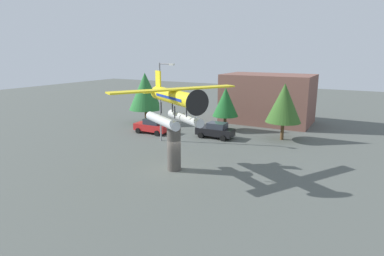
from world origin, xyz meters
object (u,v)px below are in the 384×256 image
at_px(storefront_building, 268,98).
at_px(tree_west, 145,91).
at_px(tree_east, 226,102).
at_px(tree_center_back, 284,103).
at_px(floatplane_monument, 174,103).
at_px(display_pedestal, 174,147).
at_px(streetlight_primary, 162,97).
at_px(car_near_red, 152,126).
at_px(car_mid_black, 216,130).

distance_m(storefront_building, tree_west, 16.53).
height_order(tree_east, tree_center_back, tree_center_back).
xyz_separation_m(storefront_building, tree_west, (-14.02, -8.70, 1.09)).
relative_size(floatplane_monument, storefront_building, 0.82).
height_order(display_pedestal, streetlight_primary, streetlight_primary).
bearing_deg(car_near_red, tree_center_back, -162.59).
xyz_separation_m(storefront_building, tree_east, (-3.11, -7.27, 0.23)).
distance_m(car_mid_black, tree_east, 4.73).
bearing_deg(floatplane_monument, display_pedestal, 180.00).
xyz_separation_m(floatplane_monument, tree_center_back, (5.28, 13.72, -1.46)).
bearing_deg(storefront_building, display_pedestal, -93.31).
bearing_deg(display_pedestal, tree_west, 133.78).
xyz_separation_m(tree_east, tree_center_back, (7.22, -1.08, 0.58)).
relative_size(floatplane_monument, tree_center_back, 1.53).
height_order(display_pedestal, car_near_red, display_pedestal).
relative_size(tree_west, tree_east, 1.30).
distance_m(display_pedestal, car_mid_black, 10.94).
distance_m(display_pedestal, tree_west, 18.58).
height_order(car_near_red, car_mid_black, same).
bearing_deg(tree_east, floatplane_monument, -82.51).
bearing_deg(storefront_building, car_mid_black, -102.95).
xyz_separation_m(car_near_red, tree_east, (6.96, 5.53, 2.60)).
distance_m(tree_west, tree_center_back, 18.14).
bearing_deg(car_near_red, storefront_building, -128.19).
bearing_deg(tree_east, tree_center_back, -8.53).
height_order(streetlight_primary, tree_east, streetlight_primary).
distance_m(car_near_red, storefront_building, 16.45).
height_order(display_pedestal, tree_west, tree_west).
relative_size(display_pedestal, streetlight_primary, 0.46).
distance_m(tree_west, tree_east, 11.04).
xyz_separation_m(storefront_building, tree_center_back, (4.12, -8.35, 0.81)).
bearing_deg(floatplane_monument, storefront_building, 118.35).
relative_size(display_pedestal, floatplane_monument, 0.41).
height_order(display_pedestal, car_mid_black, display_pedestal).
height_order(floatplane_monument, storefront_building, floatplane_monument).
height_order(storefront_building, tree_west, tree_west).
relative_size(display_pedestal, car_mid_black, 0.92).
bearing_deg(tree_east, display_pedestal, -82.91).
relative_size(streetlight_primary, tree_east, 1.59).
height_order(display_pedestal, storefront_building, storefront_building).
distance_m(display_pedestal, streetlight_primary, 9.48).
xyz_separation_m(display_pedestal, tree_center_back, (5.39, 13.65, 2.14)).
bearing_deg(tree_east, storefront_building, 66.86).
relative_size(streetlight_primary, tree_west, 1.23).
bearing_deg(tree_east, tree_west, -172.54).
bearing_deg(streetlight_primary, floatplane_monument, -49.76).
bearing_deg(display_pedestal, car_near_red, 133.70).
bearing_deg(tree_center_back, streetlight_primary, -149.01).
relative_size(floatplane_monument, car_mid_black, 2.25).
relative_size(display_pedestal, tree_west, 0.57).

